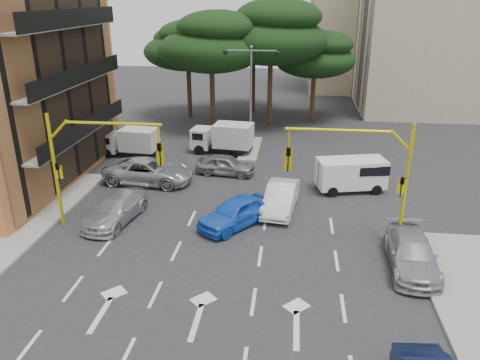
# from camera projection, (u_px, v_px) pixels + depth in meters

# --- Properties ---
(ground) EXTENTS (120.00, 120.00, 0.00)m
(ground) POSITION_uv_depth(u_px,v_px,m) (218.00, 253.00, 21.97)
(ground) COLOR #28282B
(ground) RESTS_ON ground
(median_strip) EXTENTS (1.40, 6.00, 0.15)m
(median_strip) POSITION_uv_depth(u_px,v_px,m) (250.00, 149.00, 36.71)
(median_strip) COLOR gray
(median_strip) RESTS_ON ground
(apartment_beige_near) EXTENTS (20.20, 12.15, 18.70)m
(apartment_beige_near) POSITION_uv_depth(u_px,v_px,m) (469.00, 16.00, 45.91)
(apartment_beige_near) COLOR tan
(apartment_beige_near) RESTS_ON ground
(apartment_beige_far) EXTENTS (16.20, 12.15, 16.70)m
(apartment_beige_far) POSITION_uv_depth(u_px,v_px,m) (376.00, 20.00, 58.11)
(apartment_beige_far) COLOR tan
(apartment_beige_far) RESTS_ON ground
(pine_left_near) EXTENTS (9.15, 9.15, 10.23)m
(pine_left_near) POSITION_uv_depth(u_px,v_px,m) (212.00, 42.00, 39.86)
(pine_left_near) COLOR #382616
(pine_left_near) RESTS_ON ground
(pine_center) EXTENTS (9.98, 9.98, 11.16)m
(pine_center) POSITION_uv_depth(u_px,v_px,m) (272.00, 32.00, 40.91)
(pine_center) COLOR #382616
(pine_center) RESTS_ON ground
(pine_left_far) EXTENTS (8.32, 8.32, 9.30)m
(pine_left_far) POSITION_uv_depth(u_px,v_px,m) (188.00, 45.00, 44.13)
(pine_left_far) COLOR #382616
(pine_left_far) RESTS_ON ground
(pine_right) EXTENTS (7.49, 7.49, 8.37)m
(pine_right) POSITION_uv_depth(u_px,v_px,m) (316.00, 54.00, 43.09)
(pine_right) COLOR #382616
(pine_right) RESTS_ON ground
(pine_back) EXTENTS (9.15, 9.15, 10.23)m
(pine_back) POSITION_uv_depth(u_px,v_px,m) (254.00, 35.00, 46.00)
(pine_back) COLOR #382616
(pine_back) RESTS_ON ground
(signal_mast_right) EXTENTS (5.79, 0.37, 6.00)m
(signal_mast_right) POSITION_uv_depth(u_px,v_px,m) (368.00, 167.00, 21.64)
(signal_mast_right) COLOR yellow
(signal_mast_right) RESTS_ON ground
(signal_mast_left) EXTENTS (5.79, 0.37, 6.00)m
(signal_mast_left) POSITION_uv_depth(u_px,v_px,m) (87.00, 156.00, 23.11)
(signal_mast_left) COLOR yellow
(signal_mast_left) RESTS_ON ground
(street_lamp_center) EXTENTS (4.16, 0.36, 7.77)m
(street_lamp_center) POSITION_uv_depth(u_px,v_px,m) (251.00, 80.00, 34.74)
(street_lamp_center) COLOR slate
(street_lamp_center) RESTS_ON median_strip
(car_white_hatch) EXTENTS (2.12, 4.70, 1.50)m
(car_white_hatch) POSITION_uv_depth(u_px,v_px,m) (281.00, 197.00, 26.18)
(car_white_hatch) COLOR white
(car_white_hatch) RESTS_ON ground
(car_blue_compact) EXTENTS (4.20, 4.61, 1.52)m
(car_blue_compact) POSITION_uv_depth(u_px,v_px,m) (236.00, 212.00, 24.40)
(car_blue_compact) COLOR blue
(car_blue_compact) RESTS_ON ground
(car_silver_wagon) EXTENTS (2.69, 5.04, 1.39)m
(car_silver_wagon) POSITION_uv_depth(u_px,v_px,m) (116.00, 209.00, 24.90)
(car_silver_wagon) COLOR #ADAFB5
(car_silver_wagon) RESTS_ON ground
(car_silver_cross_a) EXTENTS (5.82, 2.98, 1.57)m
(car_silver_cross_a) POSITION_uv_depth(u_px,v_px,m) (149.00, 171.00, 29.97)
(car_silver_cross_a) COLOR #ABAEB3
(car_silver_cross_a) RESTS_ON ground
(car_silver_cross_b) EXTENTS (4.10, 2.04, 1.34)m
(car_silver_cross_b) POSITION_uv_depth(u_px,v_px,m) (226.00, 165.00, 31.43)
(car_silver_cross_b) COLOR gray
(car_silver_cross_b) RESTS_ON ground
(car_silver_parked) EXTENTS (2.18, 4.95, 1.41)m
(car_silver_parked) POSITION_uv_depth(u_px,v_px,m) (412.00, 253.00, 20.59)
(car_silver_parked) COLOR #9C9FA3
(car_silver_parked) RESTS_ON ground
(van_white) EXTENTS (4.43, 2.77, 2.06)m
(van_white) POSITION_uv_depth(u_px,v_px,m) (351.00, 175.00, 28.70)
(van_white) COLOR white
(van_white) RESTS_ON ground
(box_truck_a) EXTENTS (4.50, 2.21, 2.14)m
(box_truck_a) POSITION_uv_depth(u_px,v_px,m) (129.00, 142.00, 34.88)
(box_truck_a) COLOR silver
(box_truck_a) RESTS_ON ground
(box_truck_b) EXTENTS (4.91, 2.53, 2.32)m
(box_truck_b) POSITION_uv_depth(u_px,v_px,m) (223.00, 138.00, 35.55)
(box_truck_b) COLOR silver
(box_truck_b) RESTS_ON ground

